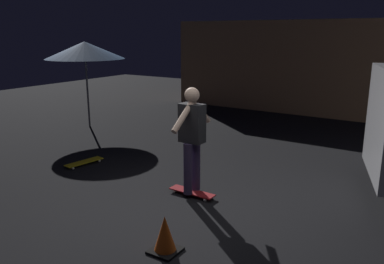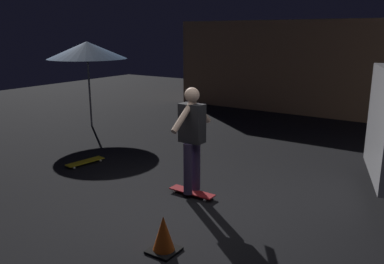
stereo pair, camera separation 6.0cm
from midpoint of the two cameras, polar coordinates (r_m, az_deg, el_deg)
name	(u,v)px [view 2 (the right image)]	position (r m, az deg, el deg)	size (l,w,h in m)	color
ground_plane	(191,216)	(5.74, 0.22, -12.03)	(28.00, 28.00, 0.00)	black
patio_umbrella	(87,50)	(11.06, -14.79, 11.35)	(2.10, 2.10, 2.30)	slate
skateboard_ridden	(192,192)	(6.38, 0.27, -8.69)	(0.79, 0.24, 0.07)	#AD1E23
skateboard_spare	(85,162)	(8.08, -14.97, -4.18)	(0.32, 0.80, 0.07)	gold
skater	(192,133)	(6.07, 0.28, -0.12)	(0.39, 0.98, 1.67)	#382D4C
traffic_cone	(164,235)	(4.82, -3.77, -14.69)	(0.34, 0.34, 0.46)	black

